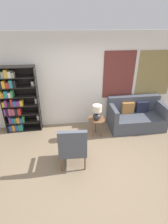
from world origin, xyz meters
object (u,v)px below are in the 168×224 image
at_px(couch, 135,116).
at_px(table_lamp, 97,112).
at_px(armchair, 73,146).
at_px(side_table, 97,120).
at_px(bookshelf, 16,101).

height_order(couch, table_lamp, table_lamp).
relative_size(armchair, couch, 0.63).
height_order(armchair, table_lamp, armchair).
distance_m(armchair, table_lamp, 1.29).
bearing_deg(table_lamp, side_table, 74.53).
bearing_deg(table_lamp, bookshelf, 163.54).
bearing_deg(armchair, couch, 35.71).
xyz_separation_m(bookshelf, table_lamp, (2.17, -0.64, -0.15)).
height_order(bookshelf, armchair, bookshelf).
distance_m(bookshelf, armchair, 2.25).
relative_size(armchair, table_lamp, 2.39).
xyz_separation_m(armchair, table_lamp, (0.72, 1.05, 0.21)).
xyz_separation_m(couch, table_lamp, (-1.27, -0.39, 0.44)).
bearing_deg(bookshelf, side_table, -14.88).
xyz_separation_m(side_table, table_lamp, (-0.02, -0.06, 0.29)).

